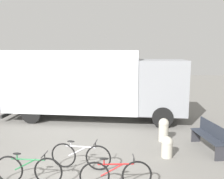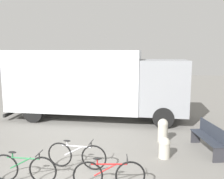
% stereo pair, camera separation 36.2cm
% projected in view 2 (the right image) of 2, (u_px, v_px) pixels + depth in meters
% --- Properties ---
extents(ground_plane, '(60.00, 60.00, 0.00)m').
position_uv_depth(ground_plane, '(62.00, 176.00, 6.77)').
color(ground_plane, slate).
extents(delivery_truck, '(8.67, 2.56, 3.38)m').
position_uv_depth(delivery_truck, '(94.00, 82.00, 12.28)').
color(delivery_truck, silver).
rests_on(delivery_truck, ground).
extents(park_bench, '(0.80, 1.81, 0.96)m').
position_uv_depth(park_bench, '(209.00, 136.00, 8.31)').
color(park_bench, '#282D38').
rests_on(park_bench, ground).
extents(bicycle_near, '(1.76, 0.44, 0.83)m').
position_uv_depth(bicycle_near, '(24.00, 168.00, 6.36)').
color(bicycle_near, black).
rests_on(bicycle_near, ground).
extents(bicycle_middle, '(1.76, 0.44, 0.83)m').
position_uv_depth(bicycle_middle, '(77.00, 155.00, 7.15)').
color(bicycle_middle, black).
rests_on(bicycle_middle, ground).
extents(bicycle_far, '(1.75, 0.45, 0.83)m').
position_uv_depth(bicycle_far, '(109.00, 175.00, 6.02)').
color(bicycle_far, black).
rests_on(bicycle_far, ground).
extents(bollard_near_bench, '(0.37, 0.37, 0.68)m').
position_uv_depth(bollard_near_bench, '(164.00, 147.00, 7.85)').
color(bollard_near_bench, '#B2AD9E').
rests_on(bollard_near_bench, ground).
extents(bollard_far_bench, '(0.38, 0.38, 0.87)m').
position_uv_depth(bollard_far_bench, '(163.00, 129.00, 9.25)').
color(bollard_far_bench, '#B2AD9E').
rests_on(bollard_far_bench, ground).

